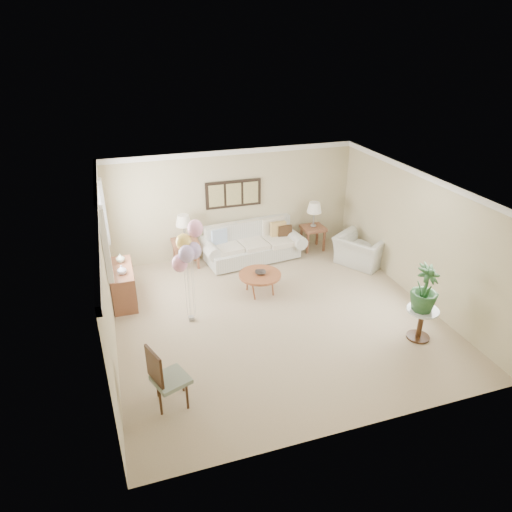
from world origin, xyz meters
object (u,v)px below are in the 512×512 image
at_px(armchair, 361,250).
at_px(balloon_cluster, 188,248).
at_px(sofa, 252,245).
at_px(coffee_table, 260,275).
at_px(accent_chair, 165,376).

relative_size(armchair, balloon_cluster, 0.54).
xyz_separation_m(armchair, balloon_cluster, (-4.24, -1.14, 1.18)).
relative_size(sofa, armchair, 2.34).
bearing_deg(armchair, coffee_table, 69.93).
distance_m(coffee_table, armchair, 2.74).
bearing_deg(sofa, armchair, -24.08).
bearing_deg(sofa, accent_chair, -121.92).
xyz_separation_m(coffee_table, accent_chair, (-2.32, -2.64, 0.10)).
bearing_deg(coffee_table, sofa, 78.58).
height_order(sofa, accent_chair, accent_chair).
bearing_deg(sofa, balloon_cluster, -130.51).
distance_m(coffee_table, accent_chair, 3.51).
xyz_separation_m(coffee_table, balloon_cluster, (-1.55, -0.59, 1.12)).
bearing_deg(balloon_cluster, coffee_table, 20.87).
height_order(armchair, accent_chair, accent_chair).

